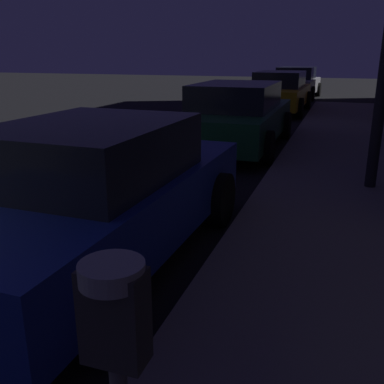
# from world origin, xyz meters

# --- Properties ---
(parking_meter) EXTENTS (0.19, 0.19, 1.34)m
(parking_meter) POSITION_xyz_m (4.54, -0.07, 1.17)
(parking_meter) COLOR #59595B
(parking_meter) RESTS_ON sidewalk
(car_blue) EXTENTS (2.08, 4.27, 1.43)m
(car_blue) POSITION_xyz_m (2.85, 2.62, 0.70)
(car_blue) COLOR navy
(car_blue) RESTS_ON ground
(car_green) EXTENTS (2.12, 4.60, 1.43)m
(car_green) POSITION_xyz_m (2.85, 8.60, 0.72)
(car_green) COLOR #19592D
(car_green) RESTS_ON ground
(car_yellow_cab) EXTENTS (2.09, 4.44, 1.43)m
(car_yellow_cab) POSITION_xyz_m (2.85, 15.29, 0.71)
(car_yellow_cab) COLOR gold
(car_yellow_cab) RESTS_ON ground
(car_silver) EXTENTS (2.22, 4.22, 1.43)m
(car_silver) POSITION_xyz_m (2.85, 20.86, 0.70)
(car_silver) COLOR #B7B7BF
(car_silver) RESTS_ON ground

